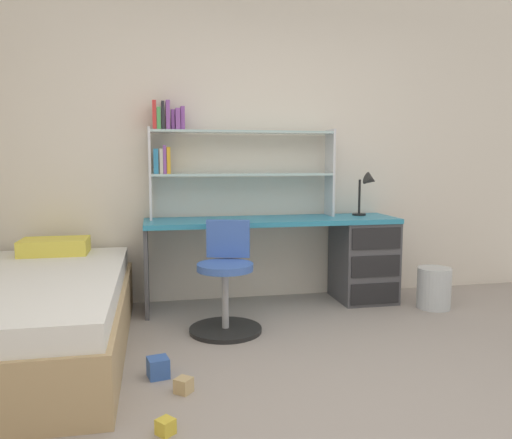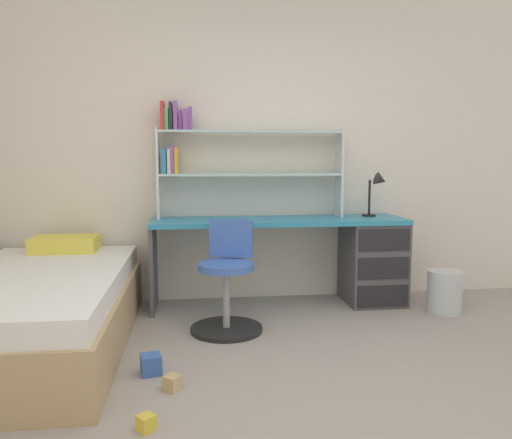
{
  "view_description": "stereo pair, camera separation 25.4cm",
  "coord_description": "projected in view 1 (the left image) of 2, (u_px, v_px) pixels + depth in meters",
  "views": [
    {
      "loc": [
        -0.86,
        -2.11,
        1.23
      ],
      "look_at": [
        -0.18,
        1.24,
        0.82
      ],
      "focal_mm": 35.32,
      "sensor_mm": 36.0,
      "label": 1
    },
    {
      "loc": [
        -0.61,
        -2.15,
        1.23
      ],
      "look_at": [
        -0.18,
        1.24,
        0.82
      ],
      "focal_mm": 35.32,
      "sensor_mm": 36.0,
      "label": 2
    }
  ],
  "objects": [
    {
      "name": "desk",
      "position": [
        337.0,
        253.0,
        4.35
      ],
      "size": [
        2.11,
        0.52,
        0.74
      ],
      "color": "teal",
      "rests_on": "ground_plane"
    },
    {
      "name": "toy_block_yellow_1",
      "position": [
        166.0,
        427.0,
        2.26
      ],
      "size": [
        0.1,
        0.1,
        0.07
      ],
      "primitive_type": "cube",
      "rotation": [
        0.0,
        0.0,
        0.69
      ],
      "color": "gold",
      "rests_on": "ground_plane"
    },
    {
      "name": "swivel_chair",
      "position": [
        226.0,
        288.0,
        3.61
      ],
      "size": [
        0.52,
        0.52,
        0.79
      ],
      "color": "black",
      "rests_on": "ground_plane"
    },
    {
      "name": "room_shell",
      "position": [
        108.0,
        136.0,
        3.08
      ],
      "size": [
        5.43,
        5.49,
        2.74
      ],
      "color": "silver",
      "rests_on": "ground_plane"
    },
    {
      "name": "desk_lamp",
      "position": [
        368.0,
        187.0,
        4.4
      ],
      "size": [
        0.2,
        0.16,
        0.38
      ],
      "color": "black",
      "rests_on": "desk"
    },
    {
      "name": "ground_plane",
      "position": [
        346.0,
        424.0,
        2.36
      ],
      "size": [
        5.43,
        5.49,
        0.02
      ],
      "primitive_type": "cube",
      "color": "#9E938C"
    },
    {
      "name": "toy_block_blue_0",
      "position": [
        158.0,
        368.0,
        2.85
      ],
      "size": [
        0.13,
        0.13,
        0.11
      ],
      "primitive_type": "cube",
      "rotation": [
        0.0,
        0.0,
        0.21
      ],
      "color": "#3860B7",
      "rests_on": "ground_plane"
    },
    {
      "name": "waste_bin",
      "position": [
        434.0,
        288.0,
        4.18
      ],
      "size": [
        0.27,
        0.27,
        0.34
      ],
      "primitive_type": "cylinder",
      "color": "silver",
      "rests_on": "ground_plane"
    },
    {
      "name": "toy_block_natural_2",
      "position": [
        184.0,
        385.0,
        2.66
      ],
      "size": [
        0.11,
        0.11,
        0.08
      ],
      "primitive_type": "cube",
      "rotation": [
        0.0,
        0.0,
        0.88
      ],
      "color": "tan",
      "rests_on": "ground_plane"
    },
    {
      "name": "bed_platform",
      "position": [
        33.0,
        315.0,
        3.17
      ],
      "size": [
        1.13,
        2.09,
        0.62
      ],
      "color": "tan",
      "rests_on": "ground_plane"
    },
    {
      "name": "bookshelf_hutch",
      "position": [
        217.0,
        151.0,
        4.19
      ],
      "size": [
        1.57,
        0.22,
        0.96
      ],
      "color": "silver",
      "rests_on": "desk"
    }
  ]
}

